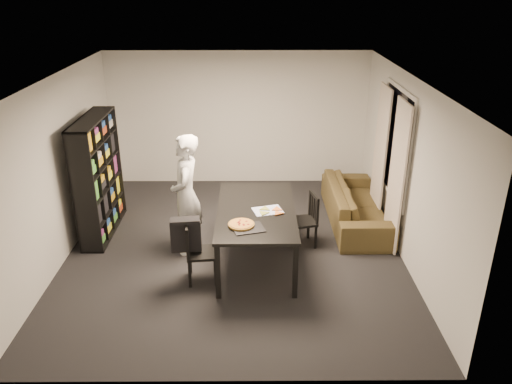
{
  "coord_description": "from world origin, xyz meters",
  "views": [
    {
      "loc": [
        0.28,
        -6.71,
        3.86
      ],
      "look_at": [
        0.33,
        -0.24,
        1.05
      ],
      "focal_mm": 35.0,
      "sensor_mm": 36.0,
      "label": 1
    }
  ],
  "objects_px": {
    "baking_tray": "(248,228)",
    "chair_right": "(307,216)",
    "sofa": "(356,204)",
    "chair_left": "(196,248)",
    "person": "(186,195)",
    "pepperoni_pizza": "(241,224)",
    "dining_table": "(256,214)",
    "bookshelf": "(98,177)"
  },
  "relations": [
    {
      "from": "bookshelf",
      "to": "person",
      "type": "distance_m",
      "value": 1.59
    },
    {
      "from": "chair_right",
      "to": "bookshelf",
      "type": "bearing_deg",
      "value": -111.54
    },
    {
      "from": "person",
      "to": "pepperoni_pizza",
      "type": "relative_size",
      "value": 5.21
    },
    {
      "from": "baking_tray",
      "to": "pepperoni_pizza",
      "type": "relative_size",
      "value": 1.14
    },
    {
      "from": "baking_tray",
      "to": "chair_left",
      "type": "bearing_deg",
      "value": 174.38
    },
    {
      "from": "bookshelf",
      "to": "chair_left",
      "type": "relative_size",
      "value": 2.18
    },
    {
      "from": "bookshelf",
      "to": "pepperoni_pizza",
      "type": "xyz_separation_m",
      "value": [
        2.28,
        -1.45,
        -0.1
      ]
    },
    {
      "from": "baking_tray",
      "to": "pepperoni_pizza",
      "type": "bearing_deg",
      "value": 142.04
    },
    {
      "from": "bookshelf",
      "to": "dining_table",
      "type": "bearing_deg",
      "value": -20.78
    },
    {
      "from": "dining_table",
      "to": "bookshelf",
      "type": "bearing_deg",
      "value": 159.22
    },
    {
      "from": "bookshelf",
      "to": "baking_tray",
      "type": "relative_size",
      "value": 4.75
    },
    {
      "from": "dining_table",
      "to": "sofa",
      "type": "xyz_separation_m",
      "value": [
        1.69,
        1.23,
        -0.43
      ]
    },
    {
      "from": "person",
      "to": "dining_table",
      "type": "bearing_deg",
      "value": 70.05
    },
    {
      "from": "chair_right",
      "to": "sofa",
      "type": "height_order",
      "value": "chair_right"
    },
    {
      "from": "chair_right",
      "to": "pepperoni_pizza",
      "type": "bearing_deg",
      "value": -58.47
    },
    {
      "from": "baking_tray",
      "to": "sofa",
      "type": "bearing_deg",
      "value": 45.26
    },
    {
      "from": "bookshelf",
      "to": "pepperoni_pizza",
      "type": "distance_m",
      "value": 2.71
    },
    {
      "from": "pepperoni_pizza",
      "to": "sofa",
      "type": "height_order",
      "value": "pepperoni_pizza"
    },
    {
      "from": "dining_table",
      "to": "baking_tray",
      "type": "distance_m",
      "value": 0.6
    },
    {
      "from": "person",
      "to": "pepperoni_pizza",
      "type": "xyz_separation_m",
      "value": [
        0.82,
        -0.83,
        -0.06
      ]
    },
    {
      "from": "dining_table",
      "to": "sofa",
      "type": "relative_size",
      "value": 0.89
    },
    {
      "from": "sofa",
      "to": "bookshelf",
      "type": "bearing_deg",
      "value": 93.97
    },
    {
      "from": "sofa",
      "to": "chair_right",
      "type": "bearing_deg",
      "value": 130.02
    },
    {
      "from": "sofa",
      "to": "baking_tray",
      "type": "bearing_deg",
      "value": 135.26
    },
    {
      "from": "chair_left",
      "to": "chair_right",
      "type": "xyz_separation_m",
      "value": [
        1.61,
        0.99,
        -0.02
      ]
    },
    {
      "from": "sofa",
      "to": "chair_left",
      "type": "bearing_deg",
      "value": 124.81
    },
    {
      "from": "chair_left",
      "to": "sofa",
      "type": "height_order",
      "value": "chair_left"
    },
    {
      "from": "dining_table",
      "to": "baking_tray",
      "type": "xyz_separation_m",
      "value": [
        -0.11,
        -0.58,
        0.08
      ]
    },
    {
      "from": "chair_right",
      "to": "baking_tray",
      "type": "distance_m",
      "value": 1.43
    },
    {
      "from": "baking_tray",
      "to": "chair_right",
      "type": "bearing_deg",
      "value": 49.7
    },
    {
      "from": "pepperoni_pizza",
      "to": "chair_right",
      "type": "bearing_deg",
      "value": 44.96
    },
    {
      "from": "chair_left",
      "to": "sofa",
      "type": "distance_m",
      "value": 3.06
    },
    {
      "from": "person",
      "to": "sofa",
      "type": "xyz_separation_m",
      "value": [
        2.71,
        0.91,
        -0.59
      ]
    },
    {
      "from": "dining_table",
      "to": "person",
      "type": "height_order",
      "value": "person"
    },
    {
      "from": "dining_table",
      "to": "sofa",
      "type": "distance_m",
      "value": 2.14
    },
    {
      "from": "person",
      "to": "pepperoni_pizza",
      "type": "distance_m",
      "value": 1.17
    },
    {
      "from": "dining_table",
      "to": "chair_left",
      "type": "xyz_separation_m",
      "value": [
        -0.82,
        -0.51,
        -0.26
      ]
    },
    {
      "from": "chair_right",
      "to": "sofa",
      "type": "bearing_deg",
      "value": 116.6
    },
    {
      "from": "chair_left",
      "to": "person",
      "type": "distance_m",
      "value": 0.95
    },
    {
      "from": "chair_left",
      "to": "chair_right",
      "type": "distance_m",
      "value": 1.89
    },
    {
      "from": "baking_tray",
      "to": "pepperoni_pizza",
      "type": "xyz_separation_m",
      "value": [
        -0.09,
        0.07,
        0.02
      ]
    },
    {
      "from": "pepperoni_pizza",
      "to": "person",
      "type": "bearing_deg",
      "value": 134.67
    }
  ]
}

